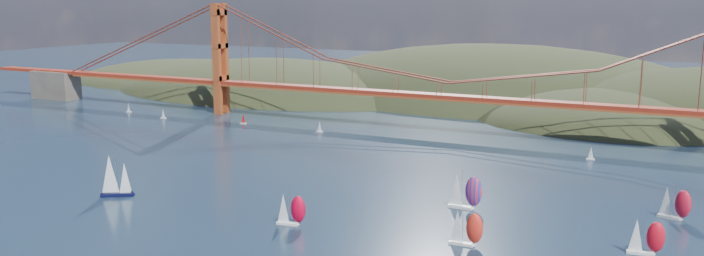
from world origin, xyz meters
name	(u,v)px	position (x,y,z in m)	size (l,w,h in m)	color
headlands	(587,131)	(44.95, 278.29, -12.46)	(725.00, 225.00, 96.00)	black
bridge	(447,58)	(-1.75, 180.00, 32.23)	(552.00, 12.00, 55.00)	maroon
sloop_navy	(114,176)	(-57.78, 44.53, 6.09)	(9.44, 8.00, 13.80)	black
racer_0	(290,209)	(2.01, 44.69, 4.24)	(7.98, 3.94, 8.98)	white
racer_1	(465,228)	(46.52, 49.98, 4.36)	(8.04, 3.28, 9.23)	silver
racer_2	(645,237)	(84.75, 62.08, 4.29)	(8.03, 3.72, 9.07)	white
racer_3	(674,203)	(89.96, 93.21, 4.44)	(8.40, 5.17, 9.40)	silver
racer_rwb	(465,191)	(37.86, 77.77, 5.09)	(9.31, 3.73, 10.77)	white
distant_boat_0	(129,108)	(-164.71, 161.28, 2.41)	(3.00, 2.00, 4.70)	silver
distant_boat_1	(163,114)	(-136.22, 154.67, 2.41)	(3.00, 2.00, 4.70)	silver
distant_boat_2	(243,119)	(-93.06, 159.97, 2.41)	(3.00, 2.00, 4.70)	silver
distant_boat_3	(320,127)	(-51.33, 157.49, 2.41)	(3.00, 2.00, 4.70)	silver
distant_boat_8	(591,153)	(61.54, 154.62, 2.41)	(3.00, 2.00, 4.70)	silver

